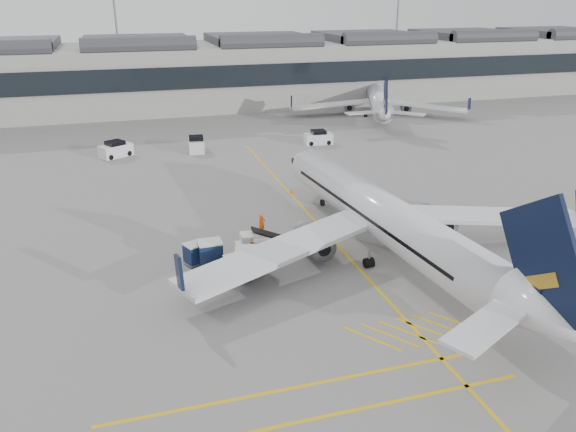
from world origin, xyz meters
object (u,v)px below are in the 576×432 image
object	(u,v)px
belt_loader	(260,244)
pushback_tug	(228,271)
airliner_main	(387,218)
ramp_agent_a	(262,224)
baggage_cart_a	(195,253)
ramp_agent_b	(251,246)

from	to	relation	value
belt_loader	pushback_tug	xyz separation A→B (m)	(-3.36, -3.78, -0.04)
belt_loader	airliner_main	bearing A→B (deg)	-16.10
ramp_agent_a	baggage_cart_a	bearing A→B (deg)	-176.96
airliner_main	pushback_tug	bearing A→B (deg)	177.48
ramp_agent_b	belt_loader	bearing A→B (deg)	-155.63
airliner_main	baggage_cart_a	bearing A→B (deg)	165.52
belt_loader	baggage_cart_a	world-z (taller)	belt_loader
pushback_tug	ramp_agent_b	bearing A→B (deg)	53.02
ramp_agent_b	baggage_cart_a	bearing A→B (deg)	-1.79
ramp_agent_a	ramp_agent_b	xyz separation A→B (m)	(-1.82, -3.71, -0.17)
baggage_cart_a	ramp_agent_a	world-z (taller)	ramp_agent_a
airliner_main	ramp_agent_b	xyz separation A→B (m)	(-10.30, 2.74, -2.19)
airliner_main	belt_loader	world-z (taller)	airliner_main
belt_loader	ramp_agent_a	bearing A→B (deg)	76.04
ramp_agent_b	pushback_tug	size ratio (longest dim) A/B	0.72
belt_loader	ramp_agent_a	xyz separation A→B (m)	(0.97, 3.23, 0.37)
belt_loader	ramp_agent_a	world-z (taller)	belt_loader
baggage_cart_a	pushback_tug	size ratio (longest dim) A/B	0.90
belt_loader	ramp_agent_b	size ratio (longest dim) A/B	3.12
ramp_agent_a	pushback_tug	bearing A→B (deg)	-151.18
airliner_main	belt_loader	distance (m)	10.27
belt_loader	baggage_cart_a	size ratio (longest dim) A/B	2.48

